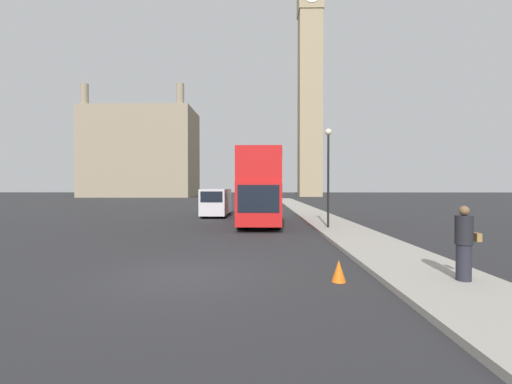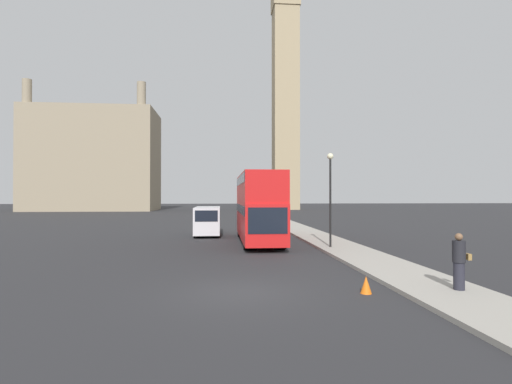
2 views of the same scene
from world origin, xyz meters
name	(u,v)px [view 1 (image 1 of 2)]	position (x,y,z in m)	size (l,w,h in m)	color
ground_plane	(185,276)	(0.00, 0.00, 0.00)	(300.00, 300.00, 0.00)	#28282B
sidewalk_strip	(427,274)	(6.42, 0.00, 0.07)	(2.85, 120.00, 0.15)	#9E998E
clock_tower	(310,69)	(14.27, 78.17, 32.45)	(6.14, 6.31, 63.36)	tan
building_block_distant	(142,153)	(-27.74, 75.55, 10.78)	(26.06, 14.68, 26.18)	gray
red_double_decker_bus	(259,185)	(1.88, 13.81, 2.52)	(2.47, 11.00, 4.53)	red
white_van	(216,202)	(-1.66, 18.81, 1.20)	(1.96, 5.65, 2.22)	silver
pedestrian	(464,243)	(6.85, -0.90, 1.04)	(0.55, 0.39, 1.78)	#23232D
street_lamp	(328,162)	(5.72, 9.81, 3.75)	(0.36, 0.36, 5.44)	black
traffic_cone	(339,271)	(3.98, -0.52, 0.28)	(0.36, 0.36, 0.55)	orange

